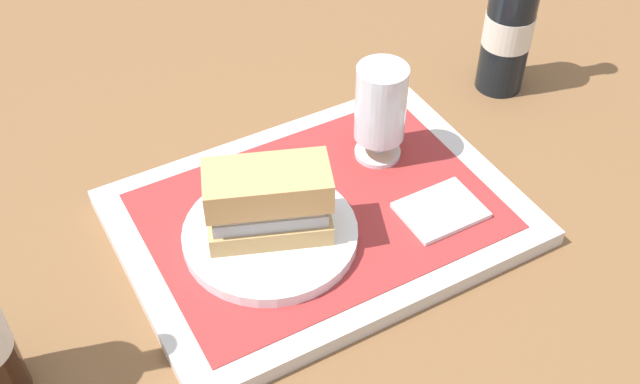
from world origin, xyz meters
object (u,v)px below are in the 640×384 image
at_px(beer_glass, 380,109).
at_px(beer_bottle, 510,20).
at_px(sandwich, 271,201).
at_px(plate, 270,234).

xyz_separation_m(beer_glass, beer_bottle, (0.24, 0.06, 0.01)).
relative_size(sandwich, beer_bottle, 0.54).
bearing_deg(beer_glass, beer_bottle, 14.70).
relative_size(plate, beer_bottle, 0.71).
xyz_separation_m(plate, beer_bottle, (0.42, 0.13, 0.08)).
bearing_deg(sandwich, beer_glass, 41.23).
bearing_deg(beer_glass, plate, -160.45).
distance_m(beer_glass, beer_bottle, 0.25).
relative_size(sandwich, beer_glass, 1.15).
height_order(sandwich, beer_bottle, beer_bottle).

